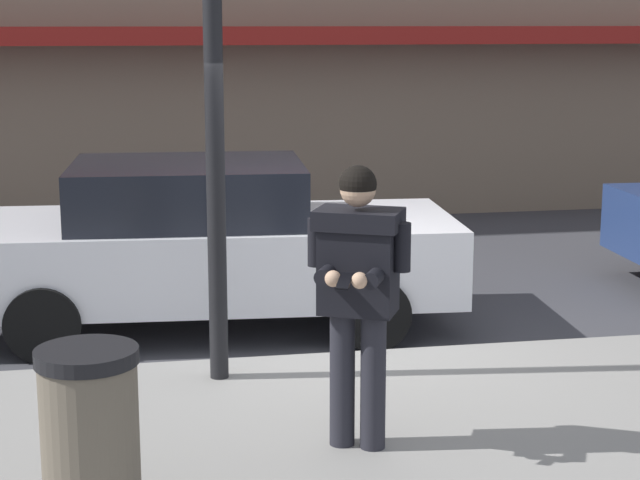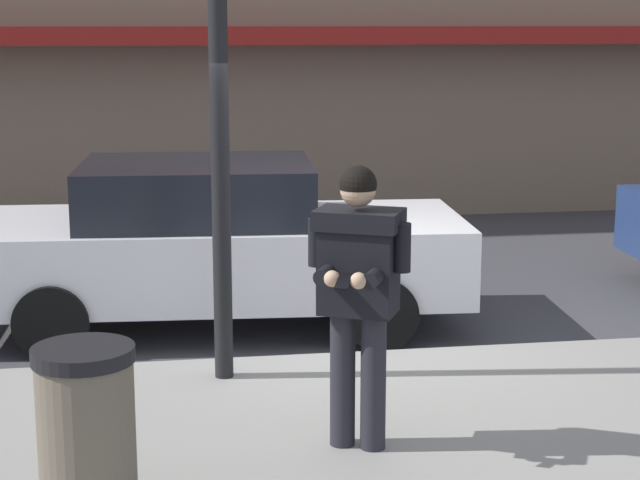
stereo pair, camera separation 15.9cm
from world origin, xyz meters
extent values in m
plane|color=#3D3D42|center=(0.00, 0.00, 0.00)|extent=(80.00, 80.00, 0.00)
cube|color=silver|center=(1.00, 0.05, 0.00)|extent=(28.00, 0.12, 0.01)
cube|color=maroon|center=(1.00, 6.15, 2.60)|extent=(26.60, 0.70, 0.24)
cube|color=silver|center=(-1.07, 1.22, 0.67)|extent=(4.62, 2.13, 0.70)
cube|color=black|center=(-1.24, 1.23, 1.28)|extent=(2.18, 1.78, 0.52)
cylinder|color=black|center=(0.39, 1.97, 0.32)|extent=(0.65, 0.26, 0.64)
cylinder|color=black|center=(0.27, 0.27, 0.32)|extent=(0.65, 0.26, 0.64)
cylinder|color=black|center=(-2.40, 2.17, 0.32)|extent=(0.65, 0.26, 0.64)
cylinder|color=black|center=(-2.52, 0.46, 0.32)|extent=(0.65, 0.26, 0.64)
cylinder|color=#23232B|center=(-0.32, -2.19, 0.58)|extent=(0.16, 0.16, 0.88)
cylinder|color=#23232B|center=(-0.50, -2.10, 0.58)|extent=(0.16, 0.16, 0.88)
cube|color=black|center=(-0.41, -2.15, 1.34)|extent=(0.55, 0.47, 0.64)
cube|color=black|center=(-0.41, -2.15, 1.61)|extent=(0.62, 0.54, 0.12)
cylinder|color=black|center=(-0.17, -2.27, 1.45)|extent=(0.11, 0.11, 0.30)
cylinder|color=black|center=(-0.35, -2.36, 1.30)|extent=(0.22, 0.31, 0.10)
sphere|color=tan|center=(-0.47, -2.45, 1.30)|extent=(0.10, 0.10, 0.10)
cylinder|color=black|center=(-0.65, -2.03, 1.45)|extent=(0.11, 0.11, 0.30)
cylinder|color=black|center=(-0.61, -2.22, 1.30)|extent=(0.22, 0.31, 0.10)
sphere|color=tan|center=(-0.62, -2.38, 1.30)|extent=(0.10, 0.10, 0.10)
cube|color=black|center=(-0.56, -2.45, 1.30)|extent=(0.13, 0.16, 0.07)
sphere|color=tan|center=(-0.42, -2.17, 1.80)|extent=(0.22, 0.22, 0.22)
sphere|color=black|center=(-0.42, -2.17, 1.83)|extent=(0.23, 0.23, 0.23)
cylinder|color=black|center=(-1.15, -0.65, 2.44)|extent=(0.14, 0.14, 4.60)
cylinder|color=#665B4C|center=(-2.04, -2.93, 0.59)|extent=(0.52, 0.52, 0.90)
cylinder|color=black|center=(-2.04, -2.93, 1.08)|extent=(0.55, 0.55, 0.08)
camera|label=1|loc=(-1.82, -8.40, 2.80)|focal=60.00mm
camera|label=2|loc=(-1.66, -8.43, 2.80)|focal=60.00mm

